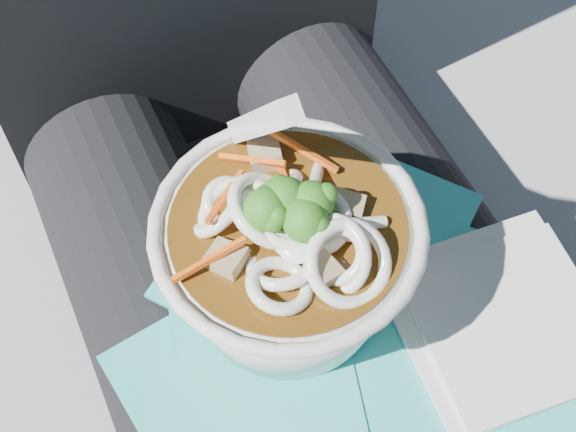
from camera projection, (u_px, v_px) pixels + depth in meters
name	position (u px, v px, depth m)	size (l,w,h in m)	color
stone_ledge	(253.00, 322.00, 0.94)	(1.00, 0.50, 0.44)	gray
lap	(317.00, 322.00, 0.62)	(0.34, 0.48, 0.14)	black
person_body	(268.00, 211.00, 0.64)	(0.34, 0.94, 0.98)	black
plastic_bag	(359.00, 354.00, 0.53)	(0.34, 0.40, 0.01)	#2AB1AB
napkins	(503.00, 320.00, 0.53)	(0.14, 0.14, 0.01)	silver
udon_bowl	(288.00, 254.00, 0.49)	(0.20, 0.20, 0.20)	silver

